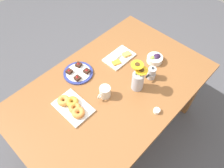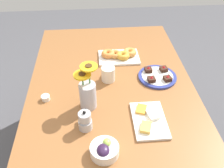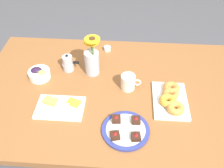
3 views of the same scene
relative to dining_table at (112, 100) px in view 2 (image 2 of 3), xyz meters
name	(u,v)px [view 2 (image 2 of 3)]	position (x,y,z in m)	size (l,w,h in m)	color
ground_plane	(112,161)	(0.00, 0.00, -0.65)	(6.00, 6.00, 0.00)	#4C4C51
dining_table	(112,100)	(0.00, 0.00, 0.00)	(1.60, 1.00, 0.74)	brown
coffee_mug	(108,74)	(0.09, 0.02, 0.13)	(0.12, 0.08, 0.09)	silver
grape_bowl	(104,150)	(-0.45, 0.07, 0.12)	(0.13, 0.13, 0.07)	white
cheese_platter	(149,120)	(-0.27, -0.17, 0.10)	(0.26, 0.17, 0.03)	white
croissant_platter	(119,55)	(0.33, -0.08, 0.11)	(0.19, 0.28, 0.05)	white
jam_cup_honey	(46,98)	(-0.06, 0.38, 0.10)	(0.05, 0.05, 0.03)	white
dessert_plate	(157,76)	(0.09, -0.29, 0.10)	(0.24, 0.24, 0.05)	navy
flower_vase	(88,93)	(-0.13, 0.14, 0.18)	(0.10, 0.12, 0.27)	#B2B2BC
moka_pot	(85,121)	(-0.29, 0.16, 0.13)	(0.11, 0.07, 0.12)	#B7B7BC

